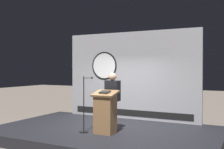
% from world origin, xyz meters
% --- Properties ---
extents(ground_plane, '(40.00, 40.00, 0.00)m').
position_xyz_m(ground_plane, '(0.00, 0.00, 0.00)').
color(ground_plane, '#6B6056').
extents(stage_platform, '(6.40, 4.00, 0.30)m').
position_xyz_m(stage_platform, '(0.00, 0.00, 0.15)').
color(stage_platform, black).
rests_on(stage_platform, ground).
extents(banner_display, '(4.83, 0.12, 3.02)m').
position_xyz_m(banner_display, '(-0.02, 1.85, 1.80)').
color(banner_display, '#9E9EA3').
rests_on(banner_display, stage_platform).
extents(podium, '(0.64, 0.50, 1.16)m').
position_xyz_m(podium, '(0.28, -0.49, 0.87)').
color(podium, olive).
rests_on(podium, stage_platform).
extents(speaker_person, '(0.40, 0.26, 1.63)m').
position_xyz_m(speaker_person, '(0.26, -0.01, 1.13)').
color(speaker_person, black).
rests_on(speaker_person, stage_platform).
extents(microphone_stand, '(0.24, 0.58, 1.54)m').
position_xyz_m(microphone_stand, '(-0.31, -0.58, 0.85)').
color(microphone_stand, black).
rests_on(microphone_stand, stage_platform).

